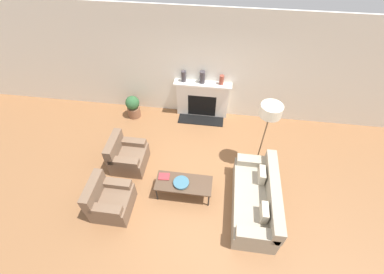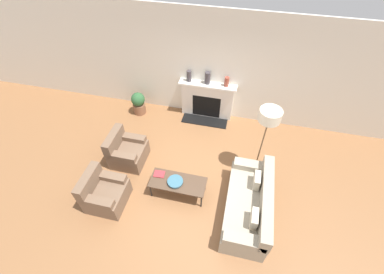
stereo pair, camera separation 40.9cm
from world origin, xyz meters
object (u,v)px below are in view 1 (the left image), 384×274
at_px(floor_lamp, 270,114).
at_px(mantel_vase_center_left, 202,77).
at_px(armchair_near, 109,200).
at_px(potted_plant, 133,106).
at_px(armchair_far, 127,156).
at_px(couch, 257,200).
at_px(mantel_vase_left, 184,76).
at_px(mantel_vase_center_right, 222,80).
at_px(bowl, 181,183).
at_px(book, 164,176).
at_px(coffee_table, 184,184).
at_px(fireplace, 202,100).

relative_size(floor_lamp, mantel_vase_center_left, 5.50).
relative_size(armchair_near, potted_plant, 1.23).
relative_size(armchair_far, floor_lamp, 0.46).
relative_size(couch, mantel_vase_left, 6.31).
relative_size(armchair_near, mantel_vase_center_right, 3.24).
relative_size(bowl, book, 1.35).
bearing_deg(armchair_far, coffee_table, -113.34).
height_order(fireplace, coffee_table, fireplace).
distance_m(couch, armchair_near, 2.95).
bearing_deg(armchair_far, book, -117.81).
bearing_deg(mantel_vase_center_left, couch, -63.23).
distance_m(book, floor_lamp, 2.49).
bearing_deg(book, coffee_table, -16.47).
distance_m(fireplace, book, 2.63).
bearing_deg(mantel_vase_left, coffee_table, -81.41).
distance_m(armchair_far, floor_lamp, 3.28).
relative_size(fireplace, book, 6.32).
bearing_deg(armchair_near, bowl, -69.85).
distance_m(coffee_table, mantel_vase_center_right, 2.85).
height_order(book, potted_plant, potted_plant).
distance_m(floor_lamp, potted_plant, 3.80).
height_order(fireplace, armchair_far, fireplace).
height_order(armchair_near, book, armchair_near).
bearing_deg(coffee_table, mantel_vase_center_right, 77.93).
relative_size(couch, mantel_vase_center_right, 7.41).
xyz_separation_m(fireplace, armchair_far, (-1.52, -2.05, -0.21)).
xyz_separation_m(armchair_near, mantel_vase_center_left, (1.50, 3.21, 0.92)).
height_order(armchair_near, mantel_vase_center_left, mantel_vase_center_left).
bearing_deg(couch, potted_plant, -126.95).
xyz_separation_m(floor_lamp, mantel_vase_center_left, (-1.50, 1.62, -0.32)).
relative_size(armchair_far, mantel_vase_center_right, 3.24).
bearing_deg(floor_lamp, mantel_vase_center_left, 132.80).
bearing_deg(armchair_far, floor_lamp, -81.63).
distance_m(armchair_far, book, 1.13).
xyz_separation_m(fireplace, mantel_vase_left, (-0.50, 0.02, 0.69)).
xyz_separation_m(armchair_near, floor_lamp, (3.00, 1.59, 1.25)).
xyz_separation_m(armchair_near, mantel_vase_center_right, (2.00, 3.21, 0.89)).
relative_size(armchair_far, bowl, 2.50).
bearing_deg(couch, armchair_near, -82.16).
height_order(book, mantel_vase_center_left, mantel_vase_center_left).
bearing_deg(armchair_far, fireplace, -36.69).
distance_m(coffee_table, potted_plant, 2.94).
relative_size(bowl, floor_lamp, 0.18).
distance_m(couch, floor_lamp, 1.72).
distance_m(armchair_near, armchair_far, 1.15).
distance_m(fireplace, mantel_vase_center_right, 0.82).
bearing_deg(armchair_near, mantel_vase_center_right, -31.88).
bearing_deg(armchair_near, mantel_vase_center_left, -25.10).
distance_m(mantel_vase_left, potted_plant, 1.67).
relative_size(mantel_vase_left, mantel_vase_center_left, 0.91).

